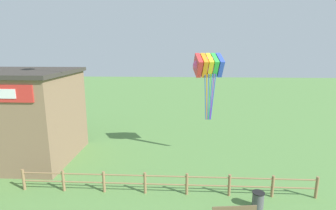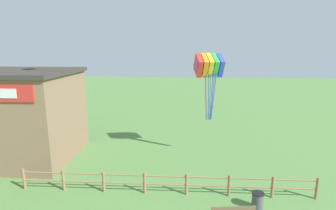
{
  "view_description": "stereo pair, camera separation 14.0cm",
  "coord_description": "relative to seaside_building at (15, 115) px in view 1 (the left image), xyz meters",
  "views": [
    {
      "loc": [
        0.73,
        -4.03,
        7.09
      ],
      "look_at": [
        0.0,
        9.68,
        4.06
      ],
      "focal_mm": 28.0,
      "sensor_mm": 36.0,
      "label": 1
    },
    {
      "loc": [
        0.87,
        -4.02,
        7.09
      ],
      "look_at": [
        0.0,
        9.68,
        4.06
      ],
      "focal_mm": 28.0,
      "sensor_mm": 36.0,
      "label": 2
    }
  ],
  "objects": [
    {
      "name": "seaside_building",
      "position": [
        0.0,
        0.0,
        0.0
      ],
      "size": [
        7.36,
        5.91,
        5.72
      ],
      "color": "#84664C",
      "rests_on": "ground_plane"
    },
    {
      "name": "kite_rainbow_parafoil",
      "position": [
        12.2,
        1.09,
        3.09
      ],
      "size": [
        2.24,
        1.84,
        4.28
      ],
      "color": "#E54C8C"
    },
    {
      "name": "trash_bin",
      "position": [
        14.03,
        -4.77,
        -2.49
      ],
      "size": [
        0.55,
        0.55,
        0.76
      ],
      "color": "#4C4C51",
      "rests_on": "ground_plane"
    },
    {
      "name": "wooden_fence",
      "position": [
        9.82,
        -3.84,
        -2.25
      ],
      "size": [
        14.58,
        0.14,
        1.1
      ],
      "color": "olive",
      "rests_on": "ground_plane"
    }
  ]
}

